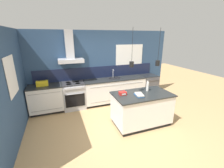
{
  "coord_description": "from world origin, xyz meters",
  "views": [
    {
      "loc": [
        -1.41,
        -3.25,
        2.39
      ],
      "look_at": [
        0.05,
        0.7,
        1.05
      ],
      "focal_mm": 24.0,
      "sensor_mm": 36.0,
      "label": 1
    }
  ],
  "objects_px": {
    "dishwasher": "(148,86)",
    "book_stack": "(139,95)",
    "oven_range": "(74,95)",
    "bottle_on_island": "(148,86)",
    "yellow_toolbox": "(42,83)",
    "red_supply_box": "(123,93)"
  },
  "relations": [
    {
      "from": "dishwasher",
      "to": "book_stack",
      "type": "distance_m",
      "value": 2.37
    },
    {
      "from": "book_stack",
      "to": "oven_range",
      "type": "bearing_deg",
      "value": 129.85
    },
    {
      "from": "book_stack",
      "to": "yellow_toolbox",
      "type": "distance_m",
      "value": 3.01
    },
    {
      "from": "book_stack",
      "to": "yellow_toolbox",
      "type": "bearing_deg",
      "value": 143.57
    },
    {
      "from": "dishwasher",
      "to": "red_supply_box",
      "type": "xyz_separation_m",
      "value": [
        -1.84,
        -1.56,
        0.5
      ]
    },
    {
      "from": "dishwasher",
      "to": "bottle_on_island",
      "type": "relative_size",
      "value": 2.81
    },
    {
      "from": "oven_range",
      "to": "book_stack",
      "type": "distance_m",
      "value": 2.37
    },
    {
      "from": "dishwasher",
      "to": "yellow_toolbox",
      "type": "xyz_separation_m",
      "value": [
        -3.89,
        0.0,
        0.54
      ]
    },
    {
      "from": "bottle_on_island",
      "to": "book_stack",
      "type": "bearing_deg",
      "value": -148.4
    },
    {
      "from": "bottle_on_island",
      "to": "yellow_toolbox",
      "type": "bearing_deg",
      "value": 151.61
    },
    {
      "from": "dishwasher",
      "to": "red_supply_box",
      "type": "distance_m",
      "value": 2.46
    },
    {
      "from": "oven_range",
      "to": "bottle_on_island",
      "type": "bearing_deg",
      "value": -38.78
    },
    {
      "from": "book_stack",
      "to": "red_supply_box",
      "type": "distance_m",
      "value": 0.43
    },
    {
      "from": "bottle_on_island",
      "to": "book_stack",
      "type": "height_order",
      "value": "bottle_on_island"
    },
    {
      "from": "oven_range",
      "to": "yellow_toolbox",
      "type": "bearing_deg",
      "value": 179.73
    },
    {
      "from": "red_supply_box",
      "to": "yellow_toolbox",
      "type": "xyz_separation_m",
      "value": [
        -2.05,
        1.56,
        0.04
      ]
    },
    {
      "from": "oven_range",
      "to": "bottle_on_island",
      "type": "height_order",
      "value": "bottle_on_island"
    },
    {
      "from": "book_stack",
      "to": "yellow_toolbox",
      "type": "height_order",
      "value": "yellow_toolbox"
    },
    {
      "from": "red_supply_box",
      "to": "yellow_toolbox",
      "type": "distance_m",
      "value": 2.58
    },
    {
      "from": "dishwasher",
      "to": "bottle_on_island",
      "type": "distance_m",
      "value": 1.95
    },
    {
      "from": "oven_range",
      "to": "yellow_toolbox",
      "type": "distance_m",
      "value": 1.08
    },
    {
      "from": "book_stack",
      "to": "red_supply_box",
      "type": "xyz_separation_m",
      "value": [
        -0.37,
        0.23,
        0.01
      ]
    }
  ]
}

